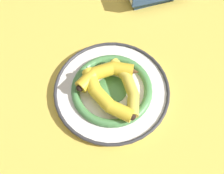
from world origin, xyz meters
The scene contains 5 objects.
ground_plane centered at (0.00, 0.00, 0.00)m, with size 2.80×2.80×0.00m, color gold.
decorative_bowl centered at (0.02, 0.00, 0.01)m, with size 0.34×0.34×0.03m.
banana_a centered at (0.01, 0.04, 0.05)m, with size 0.19×0.07×0.04m.
banana_b centered at (-0.02, -0.03, 0.05)m, with size 0.10×0.20×0.04m.
banana_c centered at (0.06, -0.02, 0.05)m, with size 0.06×0.20×0.03m.
Camera 1 is at (-0.09, -0.33, 0.70)m, focal length 42.00 mm.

